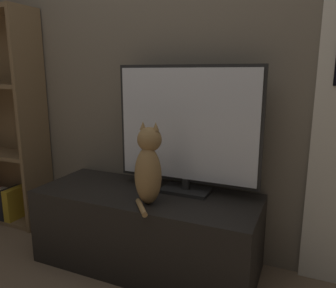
# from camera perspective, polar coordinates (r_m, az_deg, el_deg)

# --- Properties ---
(wall_back) EXTENTS (4.80, 0.05, 2.60)m
(wall_back) POSITION_cam_1_polar(r_m,az_deg,el_deg) (2.13, -0.23, 15.78)
(wall_back) COLOR #756B5B
(wall_back) RESTS_ON ground_plane
(tv_stand) EXTENTS (1.34, 0.53, 0.47)m
(tv_stand) POSITION_cam_1_polar(r_m,az_deg,el_deg) (2.08, -3.80, -14.57)
(tv_stand) COLOR black
(tv_stand) RESTS_ON ground_plane
(tv) EXTENTS (0.87, 0.17, 0.75)m
(tv) POSITION_cam_1_polar(r_m,az_deg,el_deg) (1.90, 3.30, 2.73)
(tv) COLOR black
(tv) RESTS_ON tv_stand
(cat) EXTENTS (0.16, 0.28, 0.45)m
(cat) POSITION_cam_1_polar(r_m,az_deg,el_deg) (1.77, -3.41, -3.98)
(cat) COLOR #997547
(cat) RESTS_ON tv_stand
(bookshelf) EXTENTS (0.66, 0.28, 1.62)m
(bookshelf) POSITION_cam_1_polar(r_m,az_deg,el_deg) (2.88, -26.22, 1.70)
(bookshelf) COLOR brown
(bookshelf) RESTS_ON ground_plane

